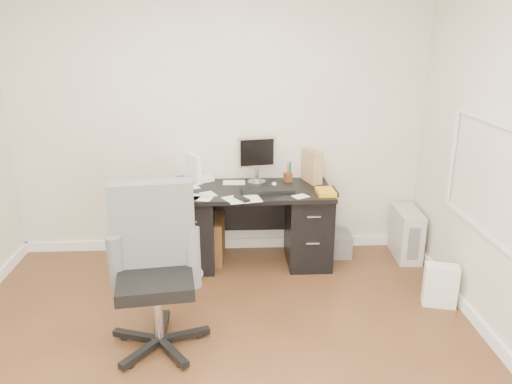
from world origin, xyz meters
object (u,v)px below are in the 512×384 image
desk (251,224)px  office_chair (155,272)px  lcd_monitor (257,160)px  pc_tower (406,233)px  wicker_basket (202,239)px  keyboard (268,190)px

desk → office_chair: office_chair is taller
lcd_monitor → pc_tower: (1.48, -0.13, -0.74)m
wicker_basket → desk: bearing=-9.9°
keyboard → wicker_basket: 0.86m
wicker_basket → pc_tower: bearing=-0.9°
keyboard → pc_tower: (1.39, 0.14, -0.52)m
desk → office_chair: 1.52m
office_chair → pc_tower: bearing=23.9°
wicker_basket → office_chair: bearing=-99.1°
pc_tower → lcd_monitor: bearing=177.2°
lcd_monitor → pc_tower: 1.66m
desk → keyboard: (0.15, -0.09, 0.36)m
office_chair → wicker_basket: office_chair is taller
pc_tower → wicker_basket: 2.02m
wicker_basket → keyboard: bearing=-15.2°
pc_tower → wicker_basket: size_ratio=1.14×
keyboard → office_chair: office_chair is taller
keyboard → desk: bearing=144.0°
keyboard → lcd_monitor: bearing=102.0°
lcd_monitor → pc_tower: lcd_monitor is taller
lcd_monitor → office_chair: lcd_monitor is taller
office_chair → wicker_basket: size_ratio=2.76×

